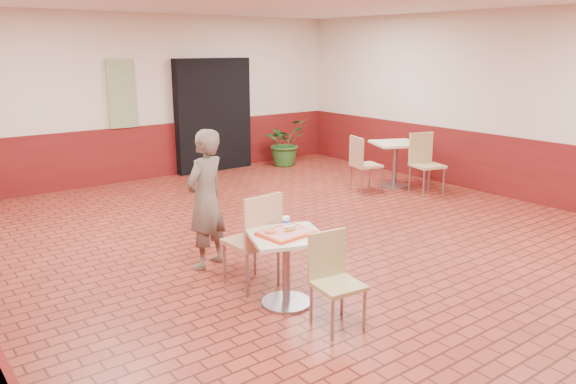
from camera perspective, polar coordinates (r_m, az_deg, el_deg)
room_shell at (r=6.54m, az=4.62°, el=6.53°), size 8.01×10.01×3.01m
wainscot_band at (r=6.76m, az=4.45°, el=-1.90°), size 8.00×10.00×1.00m
corridor_doorway at (r=11.25m, az=-7.60°, el=7.73°), size 1.60×0.22×2.20m
promo_poster at (r=10.48m, az=-16.54°, el=9.53°), size 0.50×0.03×1.20m
main_table at (r=5.34m, az=-0.17°, el=-6.68°), size 0.67×0.67×0.71m
chair_main_front at (r=4.97m, az=4.64°, el=-8.39°), size 0.44×0.44×0.85m
chair_main_back at (r=5.67m, az=-3.29°, el=-4.46°), size 0.49×0.49×1.00m
customer at (r=6.23m, az=-8.36°, el=-0.76°), size 0.67×0.56×1.56m
serving_tray at (r=5.25m, az=-0.17°, el=-4.19°), size 0.48×0.37×0.03m
ring_donut at (r=5.21m, az=-1.80°, el=-3.96°), size 0.12×0.12×0.04m
long_john_donut at (r=5.26m, az=0.20°, el=-3.74°), size 0.15×0.08×0.04m
paper_cup at (r=5.38m, az=-0.22°, el=-2.99°), size 0.08×0.08×0.10m
second_table at (r=10.07m, az=10.82°, el=3.54°), size 0.75×0.75×0.79m
chair_second_left at (r=9.61m, az=7.54°, el=3.14°), size 0.53×0.53×0.95m
chair_second_front at (r=9.75m, az=13.71°, el=3.21°), size 0.57×0.57×1.01m
potted_plant at (r=11.70m, az=-0.33°, el=5.08°), size 1.02×0.93×0.97m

